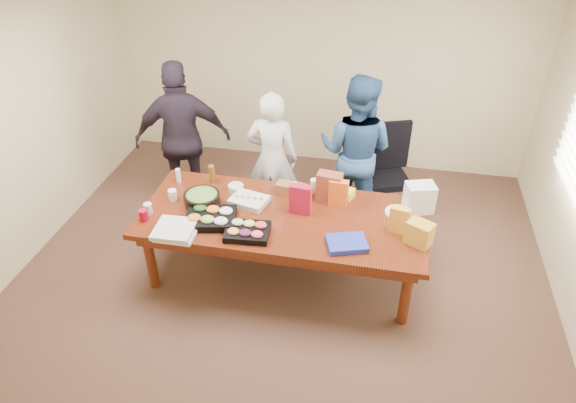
% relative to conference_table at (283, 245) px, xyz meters
% --- Properties ---
extents(floor, '(5.50, 5.00, 0.02)m').
position_rel_conference_table_xyz_m(floor, '(0.00, 0.00, -0.39)').
color(floor, '#47301E').
rests_on(floor, ground).
extents(ceiling, '(5.50, 5.00, 0.02)m').
position_rel_conference_table_xyz_m(ceiling, '(0.00, 0.00, 2.33)').
color(ceiling, white).
rests_on(ceiling, wall_back).
extents(wall_back, '(5.50, 0.04, 2.70)m').
position_rel_conference_table_xyz_m(wall_back, '(0.00, 2.50, 0.98)').
color(wall_back, beige).
rests_on(wall_back, floor).
extents(wall_front, '(5.50, 0.04, 2.70)m').
position_rel_conference_table_xyz_m(wall_front, '(0.00, -2.50, 0.98)').
color(wall_front, beige).
rests_on(wall_front, floor).
extents(wall_left, '(0.04, 5.00, 2.70)m').
position_rel_conference_table_xyz_m(wall_left, '(-2.75, 0.00, 0.98)').
color(wall_left, beige).
rests_on(wall_left, floor).
extents(conference_table, '(2.80, 1.20, 0.75)m').
position_rel_conference_table_xyz_m(conference_table, '(0.00, 0.00, 0.00)').
color(conference_table, '#4C1C0F').
rests_on(conference_table, floor).
extents(office_chair, '(0.71, 0.71, 1.09)m').
position_rel_conference_table_xyz_m(office_chair, '(0.98, 1.31, 0.17)').
color(office_chair, black).
rests_on(office_chair, floor).
extents(person_center, '(0.59, 0.40, 1.61)m').
position_rel_conference_table_xyz_m(person_center, '(-0.32, 0.97, 0.43)').
color(person_center, silver).
rests_on(person_center, floor).
extents(person_right, '(1.01, 0.86, 1.80)m').
position_rel_conference_table_xyz_m(person_right, '(0.60, 1.17, 0.52)').
color(person_right, navy).
rests_on(person_right, floor).
extents(person_left, '(1.18, 0.78, 1.86)m').
position_rel_conference_table_xyz_m(person_left, '(-1.39, 1.01, 0.56)').
color(person_left, black).
rests_on(person_left, floor).
extents(veggie_tray, '(0.54, 0.46, 0.07)m').
position_rel_conference_table_xyz_m(veggie_tray, '(-0.66, -0.23, 0.41)').
color(veggie_tray, black).
rests_on(veggie_tray, conference_table).
extents(fruit_tray, '(0.43, 0.35, 0.06)m').
position_rel_conference_table_xyz_m(fruit_tray, '(-0.26, -0.36, 0.41)').
color(fruit_tray, black).
rests_on(fruit_tray, conference_table).
extents(sheet_cake, '(0.41, 0.35, 0.06)m').
position_rel_conference_table_xyz_m(sheet_cake, '(-0.37, 0.14, 0.41)').
color(sheet_cake, silver).
rests_on(sheet_cake, conference_table).
extents(salad_bowl, '(0.43, 0.43, 0.12)m').
position_rel_conference_table_xyz_m(salad_bowl, '(-0.83, 0.03, 0.43)').
color(salad_bowl, black).
rests_on(salad_bowl, conference_table).
extents(chip_bag_blue, '(0.42, 0.36, 0.05)m').
position_rel_conference_table_xyz_m(chip_bag_blue, '(0.67, -0.34, 0.40)').
color(chip_bag_blue, '#2533AC').
rests_on(chip_bag_blue, conference_table).
extents(chip_bag_red, '(0.22, 0.10, 0.31)m').
position_rel_conference_table_xyz_m(chip_bag_red, '(0.16, 0.09, 0.53)').
color(chip_bag_red, '#B21230').
rests_on(chip_bag_red, conference_table).
extents(chip_bag_yellow, '(0.19, 0.11, 0.27)m').
position_rel_conference_table_xyz_m(chip_bag_yellow, '(1.11, -0.05, 0.51)').
color(chip_bag_yellow, gold).
rests_on(chip_bag_yellow, conference_table).
extents(chip_bag_orange, '(0.20, 0.10, 0.29)m').
position_rel_conference_table_xyz_m(chip_bag_orange, '(0.51, 0.27, 0.52)').
color(chip_bag_orange, orange).
rests_on(chip_bag_orange, conference_table).
extents(mayo_jar, '(0.10, 0.10, 0.14)m').
position_rel_conference_table_xyz_m(mayo_jar, '(0.24, 0.49, 0.45)').
color(mayo_jar, white).
rests_on(mayo_jar, conference_table).
extents(mustard_bottle, '(0.06, 0.06, 0.17)m').
position_rel_conference_table_xyz_m(mustard_bottle, '(0.05, 0.35, 0.46)').
color(mustard_bottle, yellow).
rests_on(mustard_bottle, conference_table).
extents(dressing_bottle, '(0.08, 0.08, 0.20)m').
position_rel_conference_table_xyz_m(dressing_bottle, '(-0.86, 0.45, 0.48)').
color(dressing_bottle, brown).
rests_on(dressing_bottle, conference_table).
extents(ranch_bottle, '(0.06, 0.06, 0.16)m').
position_rel_conference_table_xyz_m(ranch_bottle, '(-1.22, 0.38, 0.45)').
color(ranch_bottle, white).
rests_on(ranch_bottle, conference_table).
extents(banana_bunch, '(0.30, 0.23, 0.09)m').
position_rel_conference_table_xyz_m(banana_bunch, '(0.52, 0.47, 0.42)').
color(banana_bunch, yellow).
rests_on(banana_bunch, conference_table).
extents(bread_loaf, '(0.33, 0.18, 0.13)m').
position_rel_conference_table_xyz_m(bread_loaf, '(0.02, 0.38, 0.44)').
color(bread_loaf, brown).
rests_on(bread_loaf, conference_table).
extents(kraft_bag, '(0.26, 0.17, 0.32)m').
position_rel_conference_table_xyz_m(kraft_bag, '(0.41, 0.34, 0.54)').
color(kraft_bag, brown).
rests_on(kraft_bag, conference_table).
extents(red_cup, '(0.09, 0.09, 0.11)m').
position_rel_conference_table_xyz_m(red_cup, '(-1.30, -0.34, 0.43)').
color(red_cup, '#AD0522').
rests_on(red_cup, conference_table).
extents(clear_cup_a, '(0.10, 0.10, 0.11)m').
position_rel_conference_table_xyz_m(clear_cup_a, '(-1.30, -0.23, 0.43)').
color(clear_cup_a, silver).
rests_on(clear_cup_a, conference_table).
extents(clear_cup_b, '(0.10, 0.10, 0.12)m').
position_rel_conference_table_xyz_m(clear_cup_b, '(-1.15, 0.04, 0.44)').
color(clear_cup_b, white).
rests_on(clear_cup_b, conference_table).
extents(pizza_box_lower, '(0.36, 0.36, 0.04)m').
position_rel_conference_table_xyz_m(pizza_box_lower, '(-0.90, -0.47, 0.40)').
color(pizza_box_lower, white).
rests_on(pizza_box_lower, conference_table).
extents(pizza_box_upper, '(0.38, 0.38, 0.04)m').
position_rel_conference_table_xyz_m(pizza_box_upper, '(-0.92, -0.50, 0.44)').
color(pizza_box_upper, beige).
rests_on(pizza_box_upper, pizza_box_lower).
extents(plate_a, '(0.29, 0.29, 0.01)m').
position_rel_conference_table_xyz_m(plate_a, '(1.11, 0.27, 0.38)').
color(plate_a, white).
rests_on(plate_a, conference_table).
extents(plate_b, '(0.28, 0.28, 0.01)m').
position_rel_conference_table_xyz_m(plate_b, '(0.48, 0.44, 0.38)').
color(plate_b, silver).
rests_on(plate_b, conference_table).
extents(dip_bowl_a, '(0.17, 0.17, 0.06)m').
position_rel_conference_table_xyz_m(dip_bowl_a, '(0.03, 0.42, 0.41)').
color(dip_bowl_a, beige).
rests_on(dip_bowl_a, conference_table).
extents(dip_bowl_b, '(0.17, 0.17, 0.07)m').
position_rel_conference_table_xyz_m(dip_bowl_b, '(-0.57, 0.34, 0.41)').
color(dip_bowl_b, beige).
rests_on(dip_bowl_b, conference_table).
extents(grocery_bag_white, '(0.32, 0.27, 0.30)m').
position_rel_conference_table_xyz_m(grocery_bag_white, '(1.30, 0.36, 0.52)').
color(grocery_bag_white, white).
rests_on(grocery_bag_white, conference_table).
extents(grocery_bag_yellow, '(0.28, 0.25, 0.23)m').
position_rel_conference_table_xyz_m(grocery_bag_yellow, '(1.30, -0.18, 0.49)').
color(grocery_bag_yellow, gold).
rests_on(grocery_bag_yellow, conference_table).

